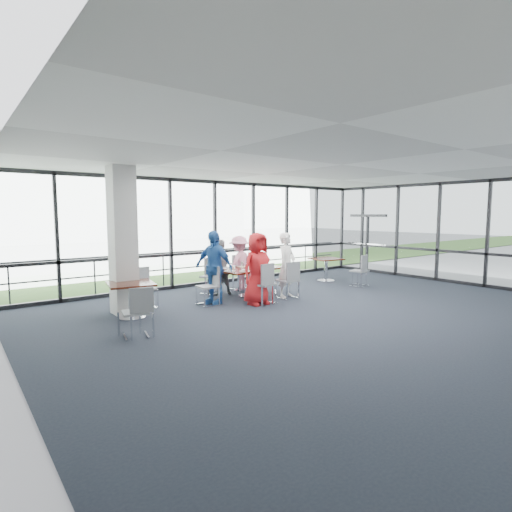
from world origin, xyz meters
TOP-DOWN VIEW (x-y plane):
  - floor at (0.00, 0.00)m, footprint 12.00×10.00m
  - ceiling at (0.00, 0.00)m, footprint 12.00×10.00m
  - wall_left at (-6.00, 0.00)m, footprint 0.10×10.00m
  - curtain_wall_back at (0.00, 5.00)m, footprint 12.00×0.10m
  - curtain_wall_right at (6.00, 0.00)m, footprint 0.10×10.00m
  - exit_door at (6.00, 3.75)m, footprint 0.12×1.60m
  - structural_column at (-3.60, 3.00)m, footprint 0.50×0.50m
  - apron at (0.00, 10.00)m, footprint 80.00×70.00m
  - grass_strip at (0.00, 8.00)m, footprint 80.00×5.00m
  - hangar_main at (4.00, 32.00)m, footprint 24.00×10.00m
  - guard_rail at (0.00, 5.60)m, footprint 12.00×0.06m
  - main_table at (-0.35, 2.78)m, footprint 1.96×1.28m
  - side_table_left at (-3.65, 2.48)m, footprint 1.06×1.06m
  - side_table_right at (3.09, 3.17)m, footprint 1.01×1.01m
  - diner_near_left at (-0.76, 1.88)m, footprint 0.86×0.57m
  - diner_near_right at (0.36, 2.08)m, footprint 0.73×0.62m
  - diner_far_left at (-0.88, 3.44)m, footprint 0.73×0.45m
  - diner_far_right at (-0.05, 3.63)m, footprint 1.12×0.81m
  - diner_end at (-1.55, 2.59)m, footprint 0.92×1.18m
  - chair_main_nl at (-0.64, 1.80)m, footprint 0.57×0.57m
  - chair_main_nr at (0.26, 1.93)m, footprint 0.47×0.47m
  - chair_main_fl at (-0.98, 3.66)m, footprint 0.61×0.61m
  - chair_main_fr at (0.04, 3.72)m, footprint 0.57×0.57m
  - chair_main_end at (-1.77, 2.53)m, footprint 0.45×0.45m
  - chair_spare_la at (-4.06, 1.17)m, footprint 0.52×0.52m
  - chair_spare_lb at (-3.06, 3.17)m, footprint 0.49×0.49m
  - chair_spare_r at (3.15, 1.89)m, footprint 0.57×0.57m
  - plate_nl at (-0.81, 2.36)m, footprint 0.26×0.26m
  - plate_nr at (0.23, 2.51)m, footprint 0.28×0.28m
  - plate_fl at (-0.85, 3.03)m, footprint 0.26×0.26m
  - plate_fr at (0.02, 3.11)m, footprint 0.24×0.24m
  - plate_end at (-1.08, 2.61)m, footprint 0.26×0.26m
  - tumbler_a at (-0.55, 2.51)m, footprint 0.07×0.07m
  - tumbler_b at (-0.10, 2.59)m, footprint 0.07×0.07m
  - tumbler_c at (-0.36, 3.05)m, footprint 0.07×0.07m
  - tumbler_d at (-0.97, 2.59)m, footprint 0.07×0.07m
  - menu_a at (-0.45, 2.39)m, footprint 0.36×0.31m
  - menu_b at (0.42, 2.64)m, footprint 0.37×0.32m
  - menu_c at (-0.28, 3.11)m, footprint 0.37×0.30m
  - condiment_caddy at (-0.28, 2.88)m, footprint 0.10×0.07m
  - ketchup_bottle at (-0.36, 2.79)m, footprint 0.06×0.06m
  - green_bottle at (-0.24, 2.83)m, footprint 0.05×0.05m

SIDE VIEW (x-z plane):
  - apron at x=0.00m, z-range -0.03..-0.01m
  - floor at x=0.00m, z-range -0.02..0.00m
  - grass_strip at x=0.00m, z-range 0.01..0.01m
  - chair_spare_la at x=-4.06m, z-range 0.00..0.89m
  - chair_main_end at x=-1.77m, z-range 0.00..0.91m
  - chair_spare_lb at x=-3.06m, z-range 0.00..0.91m
  - chair_spare_r at x=3.15m, z-range 0.00..0.94m
  - chair_main_nr at x=0.26m, z-range 0.00..0.95m
  - chair_main_fl at x=-0.98m, z-range 0.00..0.96m
  - chair_main_fr at x=0.04m, z-range 0.00..0.96m
  - chair_main_nl at x=-0.64m, z-range 0.00..0.98m
  - guard_rail at x=0.00m, z-range 0.47..0.53m
  - main_table at x=-0.35m, z-range 0.24..0.99m
  - side_table_right at x=3.09m, z-range 0.26..1.01m
  - side_table_left at x=-3.65m, z-range 0.27..1.02m
  - diner_far_left at x=-0.88m, z-range 0.00..1.50m
  - menu_a at x=-0.45m, z-range 0.75..0.75m
  - menu_b at x=0.42m, z-range 0.75..0.75m
  - menu_c at x=-0.28m, z-range 0.75..0.75m
  - plate_nl at x=-0.81m, z-range 0.75..0.76m
  - plate_nr at x=0.23m, z-range 0.75..0.76m
  - plate_fl at x=-0.85m, z-range 0.75..0.76m
  - plate_fr at x=0.02m, z-range 0.75..0.76m
  - plate_end at x=-1.08m, z-range 0.75..0.76m
  - condiment_caddy at x=-0.28m, z-range 0.75..0.79m
  - diner_far_right at x=-0.05m, z-range 0.00..1.56m
  - tumbler_b at x=-0.10m, z-range 0.75..0.88m
  - tumbler_d at x=-0.97m, z-range 0.75..0.89m
  - tumbler_c at x=-0.36m, z-range 0.75..0.89m
  - tumbler_a at x=-0.55m, z-range 0.75..0.89m
  - ketchup_bottle at x=-0.36m, z-range 0.75..0.93m
  - diner_near_right at x=0.36m, z-range 0.00..1.70m
  - green_bottle at x=-0.24m, z-range 0.75..0.95m
  - diner_near_left at x=-0.76m, z-range 0.00..1.74m
  - diner_end at x=-1.55m, z-range 0.00..1.78m
  - exit_door at x=6.00m, z-range 0.00..2.10m
  - wall_left at x=-6.00m, z-range 0.00..3.20m
  - curtain_wall_back at x=0.00m, z-range 0.00..3.20m
  - curtain_wall_right at x=6.00m, z-range 0.00..3.20m
  - structural_column at x=-3.60m, z-range 0.00..3.20m
  - hangar_main at x=4.00m, z-range 0.00..6.00m
  - ceiling at x=0.00m, z-range 3.18..3.22m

